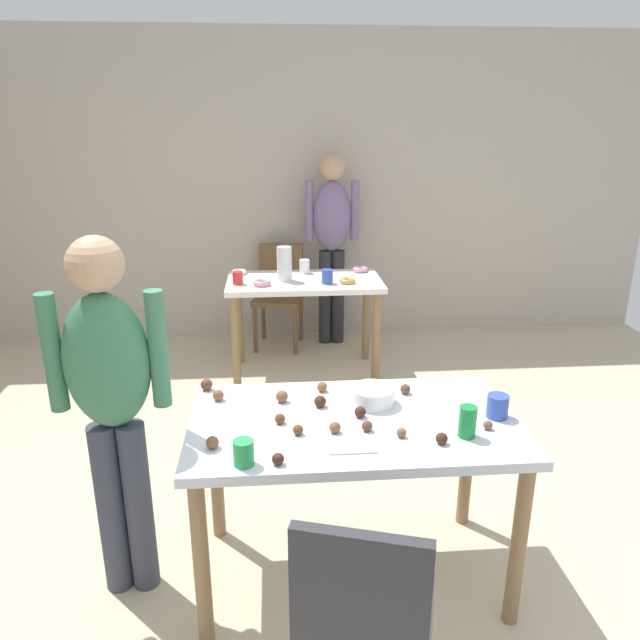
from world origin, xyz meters
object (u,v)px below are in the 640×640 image
(person_girl_near, at_px, (111,393))
(person_adult_far, at_px, (332,231))
(dining_table_far, at_px, (304,295))
(chair_near_table, at_px, (363,618))
(mixing_bowl, at_px, (373,396))
(pitcher_far, at_px, (284,264))
(chair_far_table, at_px, (280,289))
(soda_can, at_px, (467,422))
(dining_table_near, at_px, (354,441))

(person_girl_near, bearing_deg, person_adult_far, 68.45)
(dining_table_far, relative_size, person_adult_far, 0.70)
(chair_near_table, relative_size, mixing_bowl, 4.78)
(person_girl_near, xyz_separation_m, pitcher_far, (0.71, 2.17, -0.02))
(dining_table_far, distance_m, pitcher_far, 0.29)
(dining_table_far, distance_m, person_girl_near, 2.36)
(dining_table_far, distance_m, chair_far_table, 0.70)
(chair_near_table, relative_size, soda_can, 7.13)
(chair_far_table, height_order, soda_can, soda_can)
(pitcher_far, bearing_deg, dining_table_near, -84.16)
(person_girl_near, height_order, mixing_bowl, person_girl_near)
(mixing_bowl, bearing_deg, chair_near_table, -100.64)
(chair_far_table, bearing_deg, dining_table_far, -74.90)
(person_girl_near, bearing_deg, mixing_bowl, 6.54)
(dining_table_far, height_order, chair_near_table, chair_near_table)
(dining_table_far, bearing_deg, soda_can, -78.53)
(dining_table_far, height_order, person_adult_far, person_adult_far)
(person_girl_near, height_order, soda_can, person_girl_near)
(mixing_bowl, bearing_deg, pitcher_far, 98.82)
(dining_table_near, xyz_separation_m, chair_far_table, (-0.26, 2.86, -0.15))
(chair_near_table, xyz_separation_m, person_girl_near, (-0.86, 0.75, 0.40))
(chair_far_table, bearing_deg, pitcher_far, -87.21)
(dining_table_far, xyz_separation_m, pitcher_far, (-0.15, -0.01, 0.25))
(chair_far_table, xyz_separation_m, soda_can, (0.66, -3.03, 0.31))
(dining_table_near, relative_size, mixing_bowl, 7.16)
(chair_near_table, distance_m, soda_can, 0.81)
(chair_near_table, distance_m, person_girl_near, 1.21)
(person_adult_far, xyz_separation_m, pitcher_far, (-0.42, -0.68, -0.11))
(dining_table_near, bearing_deg, pitcher_far, 95.84)
(dining_table_far, bearing_deg, mixing_bowl, -85.22)
(chair_near_table, height_order, mixing_bowl, chair_near_table)
(dining_table_near, relative_size, pitcher_far, 5.17)
(dining_table_far, bearing_deg, person_adult_far, 67.85)
(chair_far_table, height_order, mixing_bowl, chair_far_table)
(person_adult_far, distance_m, pitcher_far, 0.80)
(soda_can, bearing_deg, person_girl_near, 172.39)
(mixing_bowl, bearing_deg, person_adult_far, 87.94)
(dining_table_near, height_order, person_adult_far, person_adult_far)
(dining_table_near, relative_size, person_adult_far, 0.80)
(mixing_bowl, bearing_deg, person_girl_near, -173.46)
(mixing_bowl, bearing_deg, dining_table_far, 94.78)
(chair_far_table, height_order, person_adult_far, person_adult_far)
(dining_table_far, distance_m, chair_near_table, 2.94)
(dining_table_near, relative_size, person_girl_near, 0.87)
(dining_table_far, xyz_separation_m, soda_can, (0.48, -2.36, 0.18))
(dining_table_far, relative_size, chair_near_table, 1.32)
(dining_table_far, height_order, person_girl_near, person_girl_near)
(dining_table_far, relative_size, soda_can, 9.38)
(person_girl_near, bearing_deg, soda_can, -7.61)
(dining_table_near, bearing_deg, soda_can, -22.67)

